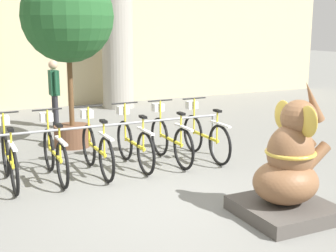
# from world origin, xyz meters

# --- Properties ---
(ground_plane) EXTENTS (60.00, 60.00, 0.00)m
(ground_plane) POSITION_xyz_m (0.00, 0.00, 0.00)
(ground_plane) COLOR slate
(building_facade) EXTENTS (20.00, 0.20, 6.00)m
(building_facade) POSITION_xyz_m (0.00, 8.60, 3.00)
(building_facade) COLOR #C6B78E
(building_facade) RESTS_ON ground_plane
(column_right) EXTENTS (1.13, 1.13, 5.16)m
(column_right) POSITION_xyz_m (1.94, 7.60, 2.62)
(column_right) COLOR gray
(column_right) RESTS_ON ground_plane
(bike_rack) EXTENTS (5.39, 0.05, 0.77)m
(bike_rack) POSITION_xyz_m (-0.86, 1.95, 0.64)
(bike_rack) COLOR gray
(bike_rack) RESTS_ON ground_plane
(bicycle_2) EXTENTS (0.48, 1.69, 1.06)m
(bicycle_2) POSITION_xyz_m (-1.88, 1.81, 0.42)
(bicycle_2) COLOR black
(bicycle_2) RESTS_ON ground_plane
(bicycle_3) EXTENTS (0.48, 1.69, 1.06)m
(bicycle_3) POSITION_xyz_m (-1.20, 1.80, 0.42)
(bicycle_3) COLOR black
(bicycle_3) RESTS_ON ground_plane
(bicycle_4) EXTENTS (0.48, 1.69, 1.06)m
(bicycle_4) POSITION_xyz_m (-0.52, 1.80, 0.42)
(bicycle_4) COLOR black
(bicycle_4) RESTS_ON ground_plane
(bicycle_5) EXTENTS (0.48, 1.69, 1.06)m
(bicycle_5) POSITION_xyz_m (0.17, 1.87, 0.42)
(bicycle_5) COLOR black
(bicycle_5) RESTS_ON ground_plane
(bicycle_6) EXTENTS (0.48, 1.69, 1.06)m
(bicycle_6) POSITION_xyz_m (0.85, 1.86, 0.42)
(bicycle_6) COLOR black
(bicycle_6) RESTS_ON ground_plane
(bicycle_7) EXTENTS (0.48, 1.69, 1.06)m
(bicycle_7) POSITION_xyz_m (1.54, 1.82, 0.42)
(bicycle_7) COLOR black
(bicycle_7) RESTS_ON ground_plane
(elephant_statue) EXTENTS (1.11, 1.11, 1.75)m
(elephant_statue) POSITION_xyz_m (1.14, -0.97, 0.59)
(elephant_statue) COLOR #4C4742
(elephant_statue) RESTS_ON ground_plane
(person_pedestrian) EXTENTS (0.21, 0.47, 1.59)m
(person_pedestrian) POSITION_xyz_m (-0.35, 5.62, 0.94)
(person_pedestrian) COLOR #28282D
(person_pedestrian) RESTS_ON ground_plane
(potted_tree) EXTENTS (1.78, 1.78, 3.45)m
(potted_tree) POSITION_xyz_m (-0.43, 3.70, 2.47)
(potted_tree) COLOR brown
(potted_tree) RESTS_ON ground_plane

